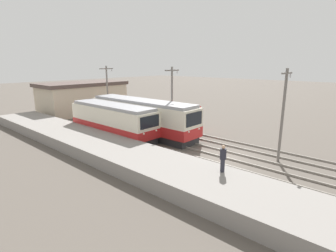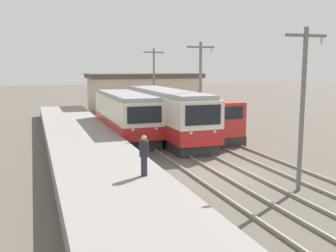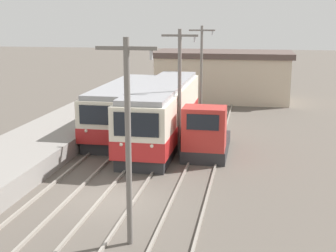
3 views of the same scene
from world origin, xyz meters
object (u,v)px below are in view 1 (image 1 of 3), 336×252
object	(u,v)px
catenary_mast_mid	(172,99)
person_on_platform	(223,158)
catenary_mast_far	(108,92)
catenary_mast_near	(283,112)
commuter_train_center	(142,118)
commuter_train_left	(113,122)
shunting_locomotive	(177,121)

from	to	relation	value
catenary_mast_mid	person_on_platform	distance (m)	12.10
catenary_mast_mid	person_on_platform	bearing A→B (deg)	-124.47
catenary_mast_far	catenary_mast_near	bearing A→B (deg)	-90.00
commuter_train_center	person_on_platform	distance (m)	13.82
commuter_train_left	catenary_mast_far	size ratio (longest dim) A/B	1.54
catenary_mast_far	person_on_platform	world-z (taller)	catenary_mast_far
catenary_mast_mid	catenary_mast_far	bearing A→B (deg)	90.00
catenary_mast_far	person_on_platform	distance (m)	21.87
commuter_train_center	catenary_mast_near	xyz separation A→B (m)	(1.51, -13.79, 2.13)
commuter_train_left	person_on_platform	world-z (taller)	commuter_train_left
commuter_train_center	catenary_mast_far	world-z (taller)	catenary_mast_far
shunting_locomotive	commuter_train_center	bearing A→B (deg)	142.25
catenary_mast_mid	person_on_platform	xyz separation A→B (m)	(-6.76, -9.85, -1.91)
commuter_train_center	shunting_locomotive	distance (m)	3.83
commuter_train_left	catenary_mast_far	world-z (taller)	catenary_mast_far
commuter_train_center	catenary_mast_near	size ratio (longest dim) A/B	1.96
commuter_train_left	catenary_mast_mid	world-z (taller)	catenary_mast_mid
person_on_platform	shunting_locomotive	bearing A→B (deg)	51.72
commuter_train_left	catenary_mast_far	bearing A→B (deg)	57.19
shunting_locomotive	catenary_mast_near	distance (m)	11.86
shunting_locomotive	catenary_mast_near	world-z (taller)	catenary_mast_near
catenary_mast_near	person_on_platform	size ratio (longest dim) A/B	4.22
catenary_mast_near	catenary_mast_mid	world-z (taller)	same
catenary_mast_near	person_on_platform	bearing A→B (deg)	171.52
person_on_platform	commuter_train_center	bearing A→B (deg)	67.65
catenary_mast_near	shunting_locomotive	bearing A→B (deg)	82.58
commuter_train_left	commuter_train_center	world-z (taller)	commuter_train_center
catenary_mast_mid	catenary_mast_near	bearing A→B (deg)	-90.00
commuter_train_center	catenary_mast_mid	distance (m)	3.93
commuter_train_center	catenary_mast_mid	size ratio (longest dim) A/B	1.96
shunting_locomotive	catenary_mast_far	size ratio (longest dim) A/B	0.76
commuter_train_left	person_on_platform	xyz separation A→B (m)	(-2.45, -14.02, 0.34)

